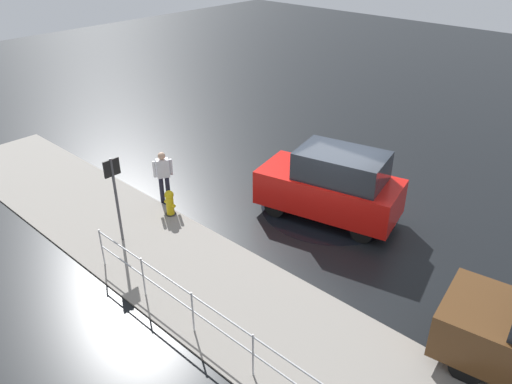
# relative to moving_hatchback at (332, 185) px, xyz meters

# --- Properties ---
(ground_plane) EXTENTS (60.00, 60.00, 0.00)m
(ground_plane) POSITION_rel_moving_hatchback_xyz_m (-0.02, 0.19, -1.03)
(ground_plane) COLOR black
(kerb_strip) EXTENTS (24.00, 3.20, 0.04)m
(kerb_strip) POSITION_rel_moving_hatchback_xyz_m (-0.02, 4.39, -1.01)
(kerb_strip) COLOR gray
(kerb_strip) RESTS_ON ground
(moving_hatchback) EXTENTS (4.18, 2.51, 2.06)m
(moving_hatchback) POSITION_rel_moving_hatchback_xyz_m (0.00, 0.00, 0.00)
(moving_hatchback) COLOR red
(moving_hatchback) RESTS_ON ground
(fire_hydrant) EXTENTS (0.42, 0.31, 0.80)m
(fire_hydrant) POSITION_rel_moving_hatchback_xyz_m (3.39, 3.02, -0.63)
(fire_hydrant) COLOR gold
(fire_hydrant) RESTS_ON ground
(pedestrian) EXTENTS (0.38, 0.51, 1.62)m
(pedestrian) POSITION_rel_moving_hatchback_xyz_m (4.12, 2.62, -0.07)
(pedestrian) COLOR silver
(pedestrian) RESTS_ON ground
(metal_railing) EXTENTS (8.32, 0.04, 1.05)m
(metal_railing) POSITION_rel_moving_hatchback_xyz_m (-1.40, 5.60, -0.31)
(metal_railing) COLOR #B7BABF
(metal_railing) RESTS_ON ground
(sign_post) EXTENTS (0.07, 0.44, 2.40)m
(sign_post) POSITION_rel_moving_hatchback_xyz_m (3.32, 4.69, 0.55)
(sign_post) COLOR #4C4C51
(sign_post) RESTS_ON ground
(puddle_patch) EXTENTS (4.04, 4.04, 0.01)m
(puddle_patch) POSITION_rel_moving_hatchback_xyz_m (0.32, -0.46, -1.02)
(puddle_patch) COLOR black
(puddle_patch) RESTS_ON ground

